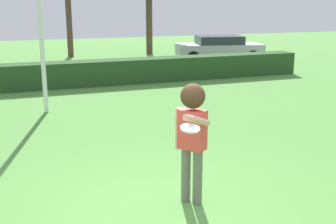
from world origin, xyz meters
The scene contains 5 objects.
ground_plane centered at (0.00, 0.00, 0.00)m, with size 60.00×60.00×0.00m, color #559341.
person centered at (0.44, 0.16, 1.16)m, with size 0.57×0.80×1.80m.
frisbee centered at (0.17, -0.39, 1.33)m, with size 0.26×0.25×0.07m.
hedge_row centered at (0.00, 9.99, 0.43)m, with size 18.15×0.90×0.87m, color #274922.
parked_car_silver centered at (8.01, 14.21, 0.69)m, with size 4.47×2.55×1.25m.
Camera 1 is at (-1.95, -5.29, 2.91)m, focal length 46.51 mm.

